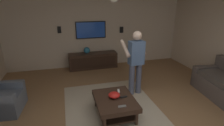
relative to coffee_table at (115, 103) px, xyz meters
name	(u,v)px	position (x,y,z in m)	size (l,w,h in m)	color
wall_back_tv	(97,28)	(3.25, -0.25, 1.09)	(0.10, 6.46, 2.77)	#C6B299
area_rug	(112,109)	(0.20, 0.00, -0.29)	(2.69, 2.04, 0.01)	tan
coffee_table	(115,103)	(0.00, 0.00, 0.00)	(1.00, 0.80, 0.40)	#332116
media_console	(93,61)	(2.92, -0.02, -0.02)	(0.45, 1.70, 0.55)	#332116
tv	(91,30)	(3.16, -0.02, 1.04)	(0.05, 1.05, 0.59)	black
person_standing	(136,60)	(0.78, -0.76, 0.64)	(0.58, 0.58, 1.64)	#4C5166
bowl	(114,95)	(0.05, 0.00, 0.16)	(0.24, 0.24, 0.11)	red
remote_white	(119,91)	(0.26, -0.16, 0.12)	(0.15, 0.04, 0.02)	white
remote_black	(124,97)	(-0.01, -0.19, 0.12)	(0.15, 0.04, 0.02)	black
remote_grey	(122,106)	(-0.33, -0.05, 0.12)	(0.15, 0.04, 0.02)	slate
vase_round	(87,50)	(2.96, 0.18, 0.36)	(0.22, 0.22, 0.22)	teal
wall_speaker_left	(122,30)	(3.17, -1.16, 0.99)	(0.06, 0.12, 0.22)	black
wall_speaker_right	(59,30)	(3.17, 1.04, 1.08)	(0.06, 0.12, 0.22)	black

